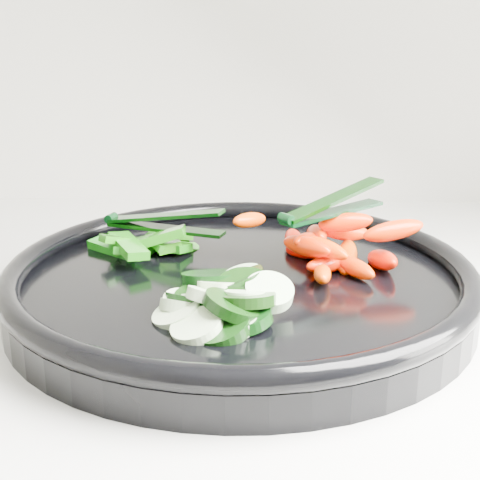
{
  "coord_description": "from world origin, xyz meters",
  "views": [
    {
      "loc": [
        -0.62,
        1.16,
        1.15
      ],
      "look_at": [
        -0.64,
        1.66,
        0.99
      ],
      "focal_mm": 50.0,
      "sensor_mm": 36.0,
      "label": 1
    }
  ],
  "objects": [
    {
      "name": "veggie_tray",
      "position": [
        -0.64,
        1.66,
        0.95
      ],
      "size": [
        0.49,
        0.49,
        0.04
      ],
      "color": "black",
      "rests_on": "counter"
    },
    {
      "name": "cucumber_pile",
      "position": [
        -0.66,
        1.59,
        0.96
      ],
      "size": [
        0.11,
        0.12,
        0.04
      ],
      "color": "black",
      "rests_on": "veggie_tray"
    },
    {
      "name": "carrot_pile",
      "position": [
        -0.57,
        1.69,
        0.97
      ],
      "size": [
        0.16,
        0.13,
        0.05
      ],
      "color": "#E15200",
      "rests_on": "veggie_tray"
    },
    {
      "name": "pepper_pile",
      "position": [
        -0.72,
        1.72,
        0.96
      ],
      "size": [
        0.11,
        0.12,
        0.04
      ],
      "color": "#176809",
      "rests_on": "veggie_tray"
    },
    {
      "name": "tong_carrot",
      "position": [
        -0.57,
        1.69,
        1.0
      ],
      "size": [
        0.09,
        0.09,
        0.02
      ],
      "color": "black",
      "rests_on": "carrot_pile"
    },
    {
      "name": "tong_pepper",
      "position": [
        -0.71,
        1.73,
        0.98
      ],
      "size": [
        0.11,
        0.05,
        0.02
      ],
      "color": "black",
      "rests_on": "pepper_pile"
    }
  ]
}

